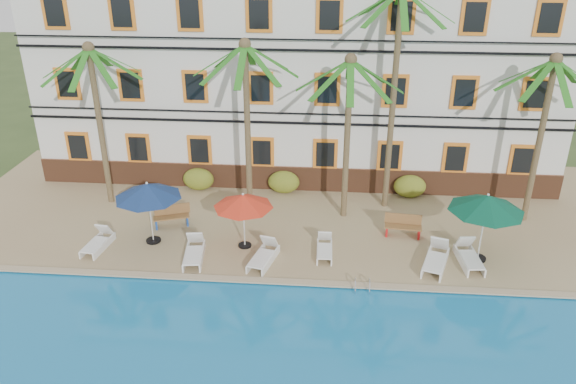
# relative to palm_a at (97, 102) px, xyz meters

# --- Properties ---
(ground) EXTENTS (100.00, 100.00, 0.00)m
(ground) POSITION_rel_palm_a_xyz_m (8.37, -4.99, -4.99)
(ground) COLOR #384C23
(ground) RESTS_ON ground
(pool_deck) EXTENTS (30.00, 12.00, 0.25)m
(pool_deck) POSITION_rel_palm_a_xyz_m (8.37, 0.01, -4.87)
(pool_deck) COLOR tan
(pool_deck) RESTS_ON ground
(pool_coping) EXTENTS (30.00, 0.35, 0.06)m
(pool_coping) POSITION_rel_palm_a_xyz_m (8.37, -5.89, -4.71)
(pool_coping) COLOR tan
(pool_coping) RESTS_ON pool_deck
(hotel_building) EXTENTS (25.40, 6.44, 10.22)m
(hotel_building) POSITION_rel_palm_a_xyz_m (8.37, 4.99, 0.38)
(hotel_building) COLOR silver
(hotel_building) RESTS_ON pool_deck
(palm_a) EXTENTS (4.29, 4.29, 7.33)m
(palm_a) POSITION_rel_palm_a_xyz_m (0.00, 0.00, 0.00)
(palm_a) COLOR brown
(palm_a) RESTS_ON pool_deck
(palm_b) EXTENTS (4.29, 4.29, 7.63)m
(palm_b) POSITION_rel_palm_a_xyz_m (6.58, -0.31, 0.18)
(palm_b) COLOR brown
(palm_b) RESTS_ON pool_deck
(palm_c) EXTENTS (4.29, 4.29, 7.14)m
(palm_c) POSITION_rel_palm_a_xyz_m (10.78, -0.50, -0.11)
(palm_c) COLOR brown
(palm_c) RESTS_ON pool_deck
(palm_d) EXTENTS (4.29, 4.29, 9.69)m
(palm_d) POSITION_rel_palm_a_xyz_m (12.67, 0.62, 1.35)
(palm_d) COLOR brown
(palm_d) RESTS_ON pool_deck
(palm_e) EXTENTS (4.29, 4.29, 7.24)m
(palm_e) POSITION_rel_palm_a_xyz_m (18.64, -0.24, -0.05)
(palm_e) COLOR brown
(palm_e) RESTS_ON pool_deck
(shrub_left) EXTENTS (1.50, 0.90, 1.10)m
(shrub_left) POSITION_rel_palm_a_xyz_m (3.79, 1.61, -4.19)
(shrub_left) COLOR #245D1A
(shrub_left) RESTS_ON pool_deck
(shrub_mid) EXTENTS (1.50, 0.90, 1.10)m
(shrub_mid) POSITION_rel_palm_a_xyz_m (7.93, 1.61, -4.19)
(shrub_mid) COLOR #245D1A
(shrub_mid) RESTS_ON pool_deck
(shrub_right) EXTENTS (1.50, 0.90, 1.10)m
(shrub_right) POSITION_rel_palm_a_xyz_m (13.88, 1.61, -4.19)
(shrub_right) COLOR #245D1A
(shrub_right) RESTS_ON pool_deck
(umbrella_blue) EXTENTS (2.66, 2.66, 2.66)m
(umbrella_blue) POSITION_rel_palm_a_xyz_m (3.06, -3.44, -2.47)
(umbrella_blue) COLOR black
(umbrella_blue) RESTS_ON pool_deck
(umbrella_red) EXTENTS (2.36, 2.36, 2.36)m
(umbrella_red) POSITION_rel_palm_a_xyz_m (6.83, -3.50, -2.73)
(umbrella_red) COLOR black
(umbrella_red) RESTS_ON pool_deck
(umbrella_green) EXTENTS (2.82, 2.82, 2.81)m
(umbrella_green) POSITION_rel_palm_a_xyz_m (15.91, -3.73, -2.34)
(umbrella_green) COLOR black
(umbrella_green) RESTS_ON pool_deck
(lounger_a) EXTENTS (0.85, 1.84, 0.84)m
(lounger_a) POSITION_rel_palm_a_xyz_m (1.04, -4.13, -4.47)
(lounger_a) COLOR white
(lounger_a) RESTS_ON pool_deck
(lounger_b) EXTENTS (0.91, 1.99, 0.91)m
(lounger_b) POSITION_rel_palm_a_xyz_m (5.03, -4.59, -4.45)
(lounger_b) COLOR white
(lounger_b) RESTS_ON pool_deck
(lounger_c) EXTENTS (1.12, 2.01, 0.90)m
(lounger_c) POSITION_rel_palm_a_xyz_m (7.73, -4.60, -4.45)
(lounger_c) COLOR white
(lounger_c) RESTS_ON pool_deck
(lounger_d) EXTENTS (0.62, 1.67, 0.79)m
(lounger_d) POSITION_rel_palm_a_xyz_m (10.02, -3.83, -4.49)
(lounger_d) COLOR white
(lounger_d) RESTS_ON pool_deck
(lounger_e) EXTENTS (1.34, 2.19, 0.98)m
(lounger_e) POSITION_rel_palm_a_xyz_m (14.21, -4.34, -4.42)
(lounger_e) COLOR white
(lounger_e) RESTS_ON pool_deck
(lounger_f) EXTENTS (0.86, 1.98, 0.91)m
(lounger_f) POSITION_rel_palm_a_xyz_m (15.49, -4.03, -4.45)
(lounger_f) COLOR white
(lounger_f) RESTS_ON pool_deck
(bench_left) EXTENTS (1.57, 0.94, 0.93)m
(bench_left) POSITION_rel_palm_a_xyz_m (3.44, -2.03, -4.27)
(bench_left) COLOR olive
(bench_left) RESTS_ON pool_deck
(bench_right) EXTENTS (1.54, 0.61, 0.93)m
(bench_right) POSITION_rel_palm_a_xyz_m (13.21, -2.09, -4.27)
(bench_right) COLOR olive
(bench_right) RESTS_ON pool_deck
(pool_ladder) EXTENTS (0.54, 0.74, 0.74)m
(pool_ladder) POSITION_rel_palm_a_xyz_m (11.41, -5.99, -4.74)
(pool_ladder) COLOR silver
(pool_ladder) RESTS_ON ground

